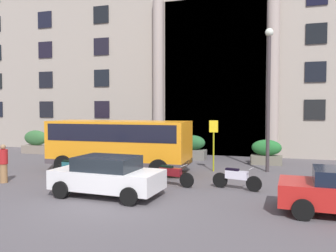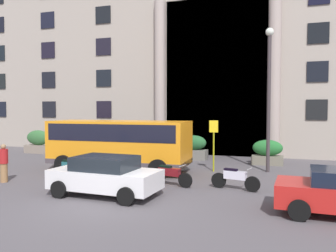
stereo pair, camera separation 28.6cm
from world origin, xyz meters
name	(u,v)px [view 1 (the left image)]	position (x,y,z in m)	size (l,w,h in m)	color
ground_plane	(111,206)	(0.00, 0.00, -0.06)	(80.00, 64.00, 0.12)	#514D51
office_building_facade	(211,60)	(0.00, 17.47, 7.03)	(42.82, 9.64, 14.07)	#A2968A
orange_minibus	(119,141)	(-2.33, 5.50, 1.54)	(7.04, 2.89, 2.55)	orange
bus_stop_sign	(214,140)	(2.13, 7.05, 1.60)	(0.44, 0.08, 2.58)	#969D16
hedge_planter_far_east	(193,148)	(0.15, 10.75, 0.73)	(1.65, 0.90, 1.50)	slate
hedge_planter_east	(87,144)	(-7.06, 10.37, 0.75)	(1.53, 0.71, 1.55)	gray
hedge_planter_entrance_right	(266,152)	(4.60, 10.13, 0.68)	(1.72, 0.88, 1.41)	#6D6859
hedge_planter_far_west	(36,142)	(-11.07, 10.19, 0.79)	(1.95, 0.73, 1.63)	gray
parked_compact_extra	(107,176)	(-0.66, 0.99, 0.74)	(4.03, 2.17, 1.44)	white
motorcycle_far_end	(170,174)	(1.00, 3.27, 0.46)	(2.06, 0.68, 0.89)	black
scooter_by_planter	(71,168)	(-3.73, 3.33, 0.46)	(2.03, 0.55, 0.89)	black
motorcycle_near_kerb	(236,178)	(3.67, 3.41, 0.46)	(1.96, 0.68, 0.89)	black
pedestrian_man_red_shirt	(4,163)	(-5.93, 1.64, 0.83)	(0.36, 0.36, 1.65)	olive
lamppost_plaza_centre	(269,88)	(4.73, 7.78, 4.18)	(0.40, 0.40, 7.13)	#3A3235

